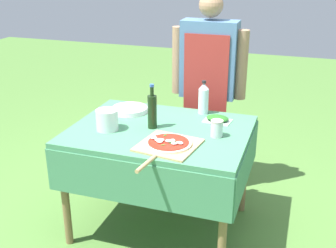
# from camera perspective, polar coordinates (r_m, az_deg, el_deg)

# --- Properties ---
(ground_plane) EXTENTS (12.00, 12.00, 0.00)m
(ground_plane) POSITION_cam_1_polar(r_m,az_deg,el_deg) (3.14, -1.00, -13.49)
(ground_plane) COLOR #517F38
(prep_table) EXTENTS (1.18, 0.91, 0.76)m
(prep_table) POSITION_cam_1_polar(r_m,az_deg,el_deg) (2.81, -1.08, -2.48)
(prep_table) COLOR #478960
(prep_table) RESTS_ON ground
(person_cook) EXTENTS (0.59, 0.19, 1.57)m
(person_cook) POSITION_cam_1_polar(r_m,az_deg,el_deg) (3.31, 5.49, 6.14)
(person_cook) COLOR #70604C
(person_cook) RESTS_ON ground
(pizza_on_peel) EXTENTS (0.38, 0.56, 0.05)m
(pizza_on_peel) POSITION_cam_1_polar(r_m,az_deg,el_deg) (2.51, -0.07, -2.81)
(pizza_on_peel) COLOR tan
(pizza_on_peel) RESTS_ON prep_table
(oil_bottle) EXTENTS (0.06, 0.06, 0.30)m
(oil_bottle) POSITION_cam_1_polar(r_m,az_deg,el_deg) (2.75, -2.15, 1.81)
(oil_bottle) COLOR black
(oil_bottle) RESTS_ON prep_table
(water_bottle) EXTENTS (0.07, 0.07, 0.24)m
(water_bottle) POSITION_cam_1_polar(r_m,az_deg,el_deg) (3.02, 4.84, 3.51)
(water_bottle) COLOR silver
(water_bottle) RESTS_ON prep_table
(herb_container) EXTENTS (0.20, 0.15, 0.04)m
(herb_container) POSITION_cam_1_polar(r_m,az_deg,el_deg) (2.91, 6.72, 0.72)
(herb_container) COLOR silver
(herb_container) RESTS_ON prep_table
(mixing_tub) EXTENTS (0.14, 0.14, 0.14)m
(mixing_tub) POSITION_cam_1_polar(r_m,az_deg,el_deg) (2.76, -8.25, 0.56)
(mixing_tub) COLOR silver
(mixing_tub) RESTS_ON prep_table
(plate_stack) EXTENTS (0.26, 0.26, 0.03)m
(plate_stack) POSITION_cam_1_polar(r_m,az_deg,el_deg) (3.08, -5.21, 1.96)
(plate_stack) COLOR white
(plate_stack) RESTS_ON prep_table
(sauce_jar) EXTENTS (0.08, 0.08, 0.11)m
(sauce_jar) POSITION_cam_1_polar(r_m,az_deg,el_deg) (2.66, 6.62, -0.73)
(sauce_jar) COLOR silver
(sauce_jar) RESTS_ON prep_table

